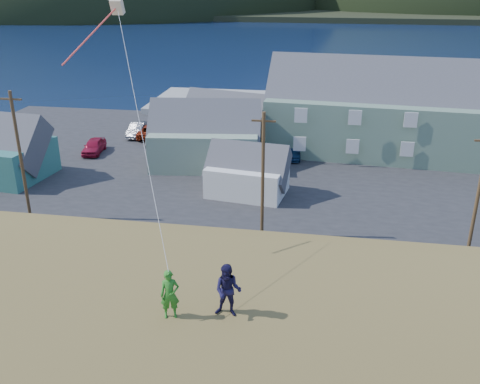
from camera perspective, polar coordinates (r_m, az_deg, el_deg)
name	(u,v)px	position (r m, az deg, el deg)	size (l,w,h in m)	color
ground	(245,245)	(37.04, 0.50, -5.66)	(900.00, 900.00, 0.00)	#0A1638
grass_strip	(240,258)	(35.28, -0.02, -7.10)	(110.00, 8.00, 0.10)	#4C3D19
waterfront_lot	(272,163)	(52.49, 3.43, 3.09)	(72.00, 36.00, 0.12)	#28282B
wharf	(247,104)	(75.05, 0.80, 9.41)	(26.00, 14.00, 0.90)	gray
far_hills	(393,2)	(313.49, 16.00, 18.90)	(760.00, 265.00, 143.00)	black
lodge	(436,113)	(56.67, 20.15, 7.92)	(34.00, 11.99, 11.74)	slate
shed_palegreen_near	(205,137)	(51.27, -3.73, 5.91)	(11.22, 7.85, 7.66)	slate
shed_white	(247,172)	(44.38, 0.80, 2.20)	(7.29, 5.36, 5.34)	white
shed_palegreen_far	(226,118)	(59.55, -1.51, 7.92)	(10.67, 7.73, 6.45)	slate
utility_poles	(232,174)	(36.65, -0.85, 1.95)	(32.01, 0.24, 9.69)	#47331E
parked_cars	(180,139)	(57.82, -6.42, 5.65)	(22.33, 12.45, 1.50)	black
kite_flyer_green	(170,294)	(17.34, -7.50, -10.78)	(0.61, 0.40, 1.67)	#287A21
kite_flyer_navy	(228,291)	(17.24, -1.29, -10.48)	(0.88, 0.69, 1.82)	#181439
kite_rig	(114,15)	(21.44, -13.30, 17.92)	(2.38, 3.39, 10.33)	beige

